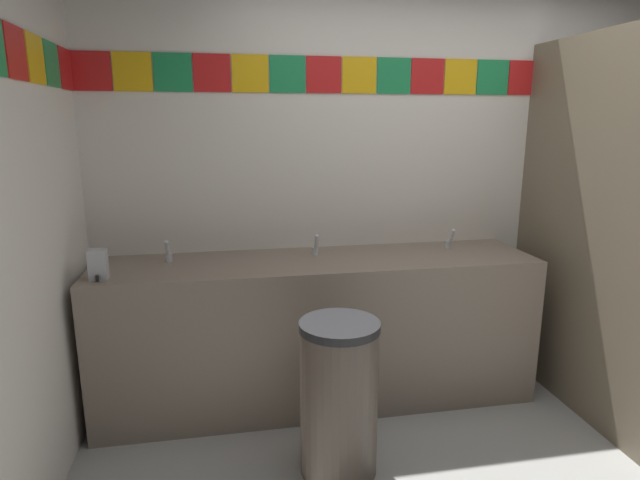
# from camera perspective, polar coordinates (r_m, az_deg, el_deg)

# --- Properties ---
(wall_back) EXTENTS (4.19, 0.09, 2.78)m
(wall_back) POSITION_cam_1_polar(r_m,az_deg,el_deg) (3.51, 11.03, 7.86)
(wall_back) COLOR silver
(wall_back) RESTS_ON ground_plane
(vanity_counter) EXTENTS (2.59, 0.61, 0.90)m
(vanity_counter) POSITION_cam_1_polar(r_m,az_deg,el_deg) (3.21, -0.17, -9.69)
(vanity_counter) COLOR gray
(vanity_counter) RESTS_ON ground_plane
(faucet_left) EXTENTS (0.04, 0.10, 0.14)m
(faucet_left) POSITION_cam_1_polar(r_m,az_deg,el_deg) (3.11, -16.35, -1.44)
(faucet_left) COLOR silver
(faucet_left) RESTS_ON vanity_counter
(faucet_center) EXTENTS (0.04, 0.10, 0.14)m
(faucet_center) POSITION_cam_1_polar(r_m,az_deg,el_deg) (3.13, -0.47, -0.78)
(faucet_center) COLOR silver
(faucet_center) RESTS_ON vanity_counter
(faucet_right) EXTENTS (0.04, 0.10, 0.14)m
(faucet_right) POSITION_cam_1_polar(r_m,az_deg,el_deg) (3.39, 14.06, -0.12)
(faucet_right) COLOR silver
(faucet_right) RESTS_ON vanity_counter
(soap_dispenser) EXTENTS (0.09, 0.09, 0.16)m
(soap_dispenser) POSITION_cam_1_polar(r_m,az_deg,el_deg) (2.89, -23.23, -2.51)
(soap_dispenser) COLOR #B7BABF
(soap_dispenser) RESTS_ON vanity_counter
(toilet) EXTENTS (0.39, 0.49, 0.74)m
(toilet) POSITION_cam_1_polar(r_m,az_deg,el_deg) (3.98, 30.92, -9.41)
(toilet) COLOR white
(toilet) RESTS_ON ground_plane
(trash_bin) EXTENTS (0.38, 0.38, 0.78)m
(trash_bin) POSITION_cam_1_polar(r_m,az_deg,el_deg) (2.61, 2.10, -16.99)
(trash_bin) COLOR brown
(trash_bin) RESTS_ON ground_plane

